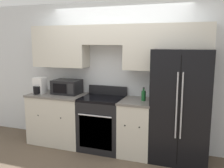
# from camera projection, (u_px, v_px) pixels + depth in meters

# --- Properties ---
(ground_plane) EXTENTS (12.00, 12.00, 0.00)m
(ground_plane) POSITION_uv_depth(u_px,v_px,m) (106.00, 157.00, 4.14)
(ground_plane) COLOR brown
(wall_back) EXTENTS (8.00, 0.39, 2.60)m
(wall_back) POSITION_uv_depth(u_px,v_px,m) (118.00, 65.00, 4.43)
(wall_back) COLOR silver
(wall_back) RESTS_ON ground_plane
(lower_cabinets_left) EXTENTS (1.05, 0.64, 0.93)m
(lower_cabinets_left) POSITION_uv_depth(u_px,v_px,m) (59.00, 118.00, 4.70)
(lower_cabinets_left) COLOR beige
(lower_cabinets_left) RESTS_ON ground_plane
(lower_cabinets_right) EXTENTS (0.54, 0.64, 0.93)m
(lower_cabinets_right) POSITION_uv_depth(u_px,v_px,m) (137.00, 127.00, 4.20)
(lower_cabinets_right) COLOR beige
(lower_cabinets_right) RESTS_ON ground_plane
(oven_range) EXTENTS (0.74, 0.65, 1.09)m
(oven_range) POSITION_uv_depth(u_px,v_px,m) (102.00, 123.00, 4.41)
(oven_range) COLOR black
(oven_range) RESTS_ON ground_plane
(refrigerator) EXTENTS (0.88, 0.72, 1.78)m
(refrigerator) POSITION_uv_depth(u_px,v_px,m) (181.00, 106.00, 3.92)
(refrigerator) COLOR black
(refrigerator) RESTS_ON ground_plane
(microwave) EXTENTS (0.49, 0.37, 0.26)m
(microwave) POSITION_uv_depth(u_px,v_px,m) (67.00, 87.00, 4.63)
(microwave) COLOR black
(microwave) RESTS_ON lower_cabinets_left
(bottle) EXTENTS (0.07, 0.07, 0.22)m
(bottle) POSITION_uv_depth(u_px,v_px,m) (144.00, 95.00, 4.09)
(bottle) COLOR #195928
(bottle) RESTS_ON lower_cabinets_right
(paper_towel_holder) EXTENTS (0.20, 0.26, 0.30)m
(paper_towel_holder) POSITION_uv_depth(u_px,v_px,m) (39.00, 86.00, 4.66)
(paper_towel_holder) COLOR white
(paper_towel_holder) RESTS_ON lower_cabinets_left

